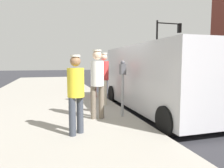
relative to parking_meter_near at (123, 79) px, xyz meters
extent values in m
plane|color=#2D2D33|center=(-1.35, -0.67, -1.18)|extent=(80.00, 80.00, 0.00)
cube|color=#9E998E|center=(2.15, -0.67, -1.11)|extent=(5.00, 32.00, 0.15)
cylinder|color=gray|center=(0.00, 0.00, -0.46)|extent=(0.07, 0.07, 1.15)
cube|color=#4C4C51|center=(0.00, 0.00, 0.26)|extent=(0.14, 0.18, 0.28)
sphere|color=#47474C|center=(0.00, 0.00, 0.43)|extent=(0.12, 0.12, 0.12)
cylinder|color=#726656|center=(0.82, 0.03, -0.60)|extent=(0.14, 0.14, 0.86)
cylinder|color=#726656|center=(0.60, 0.02, -0.60)|extent=(0.14, 0.14, 0.86)
cylinder|color=white|center=(0.71, 0.02, 0.16)|extent=(0.34, 0.34, 0.65)
sphere|color=beige|center=(0.71, 0.02, 0.63)|extent=(0.23, 0.23, 0.23)
cylinder|color=silver|center=(0.71, 0.02, 0.74)|extent=(0.22, 0.22, 0.04)
cylinder|color=beige|center=(0.10, -1.82, -0.60)|extent=(0.14, 0.14, 0.87)
cylinder|color=beige|center=(0.08, -1.60, -0.60)|extent=(0.14, 0.14, 0.87)
cylinder|color=red|center=(0.09, -1.71, 0.16)|extent=(0.34, 0.34, 0.65)
sphere|color=beige|center=(0.09, -1.71, 0.63)|extent=(0.23, 0.23, 0.23)
cylinder|color=silver|center=(0.09, -1.71, 0.75)|extent=(0.22, 0.22, 0.04)
cylinder|color=#383D47|center=(1.47, 1.16, -0.64)|extent=(0.14, 0.14, 0.78)
cylinder|color=#383D47|center=(1.30, 1.03, -0.64)|extent=(0.14, 0.14, 0.78)
cylinder|color=yellow|center=(1.39, 1.09, 0.04)|extent=(0.34, 0.34, 0.58)
sphere|color=#8C6647|center=(1.39, 1.09, 0.47)|extent=(0.21, 0.21, 0.21)
cylinder|color=silver|center=(1.39, 1.09, 0.57)|extent=(0.20, 0.20, 0.04)
cube|color=#BCBCC1|center=(-1.50, -0.69, -0.01)|extent=(2.01, 5.20, 1.96)
cube|color=black|center=(-1.50, 1.76, 0.38)|extent=(1.84, 0.08, 0.88)
cylinder|color=black|center=(-0.55, 1.36, -0.84)|extent=(0.22, 0.68, 0.68)
cylinder|color=black|center=(-2.45, -2.74, -0.84)|extent=(0.22, 0.68, 0.68)
cylinder|color=black|center=(-0.55, -2.74, -0.84)|extent=(0.22, 0.68, 0.68)
cylinder|color=black|center=(-7.02, -11.08, 1.42)|extent=(0.16, 0.16, 5.20)
cylinder|color=black|center=(-8.22, -11.08, 3.82)|extent=(2.40, 0.10, 0.10)
cube|color=black|center=(-9.22, -11.08, 3.47)|extent=(0.24, 0.32, 0.80)
sphere|color=red|center=(-9.22, -11.25, 3.72)|extent=(0.17, 0.17, 0.17)
sphere|color=yellow|center=(-9.22, -11.25, 3.47)|extent=(0.17, 0.17, 0.17)
sphere|color=green|center=(-9.22, -11.25, 3.22)|extent=(0.17, 0.17, 0.17)
cylinder|color=red|center=(0.10, -3.49, -0.68)|extent=(0.24, 0.24, 0.70)
sphere|color=red|center=(0.10, -3.49, -0.27)|extent=(0.20, 0.20, 0.20)
camera|label=1|loc=(1.88, 5.31, 0.44)|focal=33.48mm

